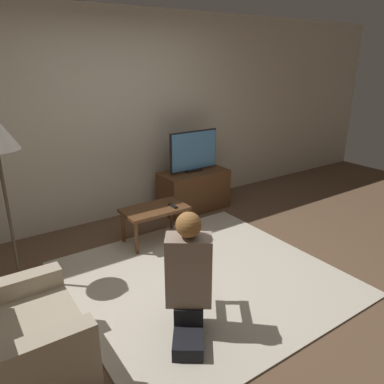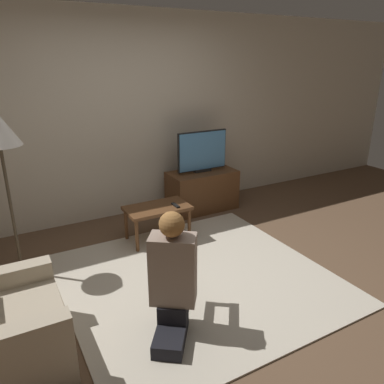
% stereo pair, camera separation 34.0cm
% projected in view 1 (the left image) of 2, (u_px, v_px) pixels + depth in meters
% --- Properties ---
extents(ground_plane, '(10.00, 10.00, 0.00)m').
position_uv_depth(ground_plane, '(203.00, 279.00, 3.62)').
color(ground_plane, brown).
extents(wall_back, '(10.00, 0.06, 2.60)m').
position_uv_depth(wall_back, '(113.00, 119.00, 4.68)').
color(wall_back, beige).
rests_on(wall_back, ground_plane).
extents(rug, '(2.42, 2.33, 0.02)m').
position_uv_depth(rug, '(203.00, 278.00, 3.62)').
color(rug, beige).
rests_on(rug, ground_plane).
extents(tv_stand, '(0.94, 0.48, 0.55)m').
position_uv_depth(tv_stand, '(194.00, 190.00, 5.22)').
color(tv_stand, brown).
rests_on(tv_stand, ground_plane).
extents(tv, '(0.73, 0.08, 0.56)m').
position_uv_depth(tv, '(194.00, 151.00, 5.03)').
color(tv, black).
rests_on(tv, tv_stand).
extents(coffee_table, '(0.73, 0.42, 0.42)m').
position_uv_depth(coffee_table, '(155.00, 212.00, 4.25)').
color(coffee_table, brown).
rests_on(coffee_table, ground_plane).
extents(armchair, '(0.79, 0.89, 0.90)m').
position_uv_depth(armchair, '(11.00, 344.00, 2.41)').
color(armchair, '#B7A88E').
rests_on(armchair, ground_plane).
extents(person_kneeling, '(0.65, 0.77, 0.99)m').
position_uv_depth(person_kneeling, '(189.00, 275.00, 2.77)').
color(person_kneeling, black).
rests_on(person_kneeling, rug).
extents(remote, '(0.04, 0.15, 0.02)m').
position_uv_depth(remote, '(173.00, 206.00, 4.26)').
color(remote, black).
rests_on(remote, coffee_table).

